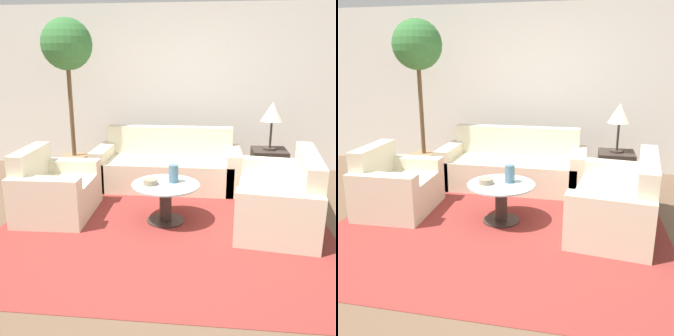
{
  "view_description": "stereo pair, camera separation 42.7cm",
  "coord_description": "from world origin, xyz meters",
  "views": [
    {
      "loc": [
        0.39,
        -3.22,
        1.73
      ],
      "look_at": [
        -0.06,
        0.88,
        0.55
      ],
      "focal_mm": 40.0,
      "sensor_mm": 36.0,
      "label": 1
    },
    {
      "loc": [
        0.81,
        -3.15,
        1.73
      ],
      "look_at": [
        -0.06,
        0.88,
        0.55
      ],
      "focal_mm": 40.0,
      "sensor_mm": 36.0,
      "label": 2
    }
  ],
  "objects": [
    {
      "name": "ground_plane",
      "position": [
        0.0,
        0.0,
        0.0
      ],
      "size": [
        14.0,
        14.0,
        0.0
      ],
      "primitive_type": "plane",
      "color": "brown"
    },
    {
      "name": "wall_back",
      "position": [
        0.0,
        2.98,
        1.3
      ],
      "size": [
        10.0,
        0.06,
        2.6
      ],
      "color": "white",
      "rests_on": "ground_plane"
    },
    {
      "name": "rug",
      "position": [
        -0.06,
        0.63,
        0.0
      ],
      "size": [
        3.52,
        3.39,
        0.01
      ],
      "color": "maroon",
      "rests_on": "ground_plane"
    },
    {
      "name": "sofa_main",
      "position": [
        -0.17,
        1.9,
        0.27
      ],
      "size": [
        2.02,
        0.84,
        0.81
      ],
      "color": "beige",
      "rests_on": "ground_plane"
    },
    {
      "name": "armchair",
      "position": [
        -1.38,
        0.69,
        0.27
      ],
      "size": [
        0.8,
        1.0,
        0.78
      ],
      "rotation": [
        0.0,
        0.0,
        1.6
      ],
      "color": "beige",
      "rests_on": "ground_plane"
    },
    {
      "name": "loveseat",
      "position": [
        1.22,
        0.74,
        0.27
      ],
      "size": [
        0.99,
        1.57,
        0.8
      ],
      "rotation": [
        0.0,
        0.0,
        -1.71
      ],
      "color": "beige",
      "rests_on": "ground_plane"
    },
    {
      "name": "coffee_table",
      "position": [
        -0.06,
        0.63,
        0.28
      ],
      "size": [
        0.75,
        0.75,
        0.44
      ],
      "color": "#332823",
      "rests_on": "ground_plane"
    },
    {
      "name": "side_table",
      "position": [
        1.23,
        1.88,
        0.28
      ],
      "size": [
        0.46,
        0.46,
        0.57
      ],
      "color": "#332823",
      "rests_on": "ground_plane"
    },
    {
      "name": "table_lamp",
      "position": [
        1.23,
        1.88,
        1.06
      ],
      "size": [
        0.3,
        0.3,
        0.64
      ],
      "color": "#332823",
      "rests_on": "side_table"
    },
    {
      "name": "potted_plant",
      "position": [
        -1.59,
        2.03,
        1.69
      ],
      "size": [
        0.71,
        0.71,
        2.31
      ],
      "color": "#93704C",
      "rests_on": "ground_plane"
    },
    {
      "name": "vase",
      "position": [
        0.03,
        0.7,
        0.54
      ],
      "size": [
        0.11,
        0.11,
        0.2
      ],
      "color": "slate",
      "rests_on": "coffee_table"
    },
    {
      "name": "bowl",
      "position": [
        -0.22,
        0.59,
        0.47
      ],
      "size": [
        0.16,
        0.16,
        0.06
      ],
      "color": "gray",
      "rests_on": "coffee_table"
    }
  ]
}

